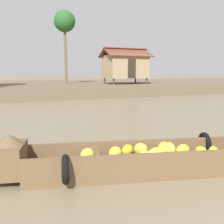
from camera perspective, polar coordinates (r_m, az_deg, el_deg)
ground_plane at (r=10.63m, az=-8.03°, el=-2.19°), size 300.00×300.00×0.00m
riverbank_strip at (r=28.30m, az=-17.60°, el=5.24°), size 160.00×20.00×0.88m
banana_boat at (r=5.34m, az=7.57°, el=-9.92°), size 5.80×2.25×0.89m
stilt_house_right at (r=25.53m, az=3.00°, el=10.19°), size 4.59×3.21×3.48m
palm_tree_near at (r=26.30m, az=-10.50°, el=19.01°), size 2.05×2.05×6.98m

